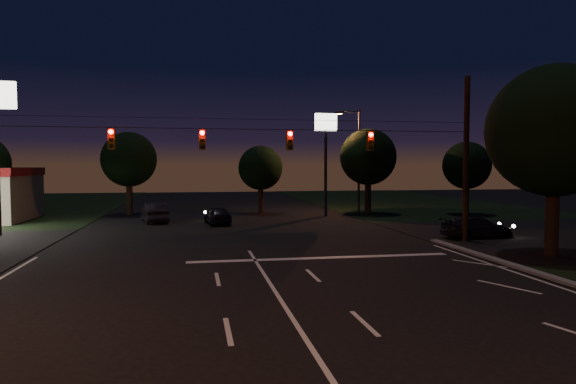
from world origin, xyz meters
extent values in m
plane|color=black|center=(0.00, 0.00, 0.00)|extent=(140.00, 140.00, 0.00)
cube|color=silver|center=(3.00, 11.50, 0.01)|extent=(12.00, 0.50, 0.01)
cylinder|color=black|center=(12.00, 15.00, 0.00)|extent=(0.30, 0.30, 9.00)
cylinder|color=black|center=(0.00, 15.00, 6.00)|extent=(24.00, 0.03, 0.03)
cylinder|color=black|center=(0.00, 15.00, 6.50)|extent=(24.00, 0.02, 0.02)
cube|color=#3F3307|center=(-6.50, 15.00, 5.45)|extent=(0.32, 0.26, 1.00)
sphere|color=#FF0705|center=(-6.50, 14.84, 5.78)|extent=(0.22, 0.22, 0.22)
sphere|color=black|center=(-6.50, 14.84, 5.45)|extent=(0.20, 0.20, 0.20)
sphere|color=black|center=(-6.50, 14.84, 5.12)|extent=(0.20, 0.20, 0.20)
cube|color=#3F3307|center=(-2.20, 15.00, 5.45)|extent=(0.32, 0.26, 1.00)
sphere|color=#FF0705|center=(-2.20, 14.84, 5.78)|extent=(0.22, 0.22, 0.22)
sphere|color=black|center=(-2.20, 14.84, 5.45)|extent=(0.20, 0.20, 0.20)
sphere|color=black|center=(-2.20, 14.84, 5.12)|extent=(0.20, 0.20, 0.20)
cube|color=#3F3307|center=(2.20, 15.00, 5.45)|extent=(0.32, 0.26, 1.00)
sphere|color=#FF0705|center=(2.20, 14.84, 5.78)|extent=(0.22, 0.22, 0.22)
sphere|color=black|center=(2.20, 14.84, 5.45)|extent=(0.20, 0.20, 0.20)
sphere|color=black|center=(2.20, 14.84, 5.12)|extent=(0.20, 0.20, 0.20)
cube|color=#3F3307|center=(6.50, 15.00, 5.45)|extent=(0.32, 0.26, 1.00)
sphere|color=#FF0705|center=(6.50, 14.84, 5.78)|extent=(0.22, 0.22, 0.22)
sphere|color=black|center=(6.50, 14.84, 5.45)|extent=(0.20, 0.20, 0.20)
sphere|color=black|center=(6.50, 14.84, 5.12)|extent=(0.20, 0.20, 0.20)
cylinder|color=black|center=(8.00, 30.00, 3.50)|extent=(0.24, 0.24, 7.00)
cube|color=white|center=(8.00, 30.00, 7.70)|extent=(1.80, 0.30, 1.40)
cylinder|color=black|center=(11.50, 32.00, 4.50)|extent=(0.20, 0.20, 9.00)
cylinder|color=black|center=(10.60, 32.00, 8.80)|extent=(1.80, 0.12, 0.12)
cube|color=black|center=(9.70, 32.00, 8.70)|extent=(0.60, 0.35, 0.22)
cube|color=orange|center=(9.70, 32.00, 8.58)|extent=(0.45, 0.25, 0.04)
cylinder|color=black|center=(13.50, 10.00, 2.00)|extent=(0.60, 0.60, 4.00)
sphere|color=black|center=(13.50, 10.00, 5.76)|extent=(6.00, 6.00, 6.00)
sphere|color=black|center=(14.10, 10.45, 5.58)|extent=(4.50, 4.50, 4.50)
sphere|color=black|center=(12.90, 10.30, 5.62)|extent=(4.20, 4.20, 4.20)
cylinder|color=black|center=(-8.00, 34.00, 1.62)|extent=(0.52, 0.52, 3.25)
sphere|color=black|center=(-8.00, 34.00, 4.68)|extent=(4.60, 4.60, 4.60)
sphere|color=black|center=(-7.54, 34.34, 4.54)|extent=(3.45, 3.45, 3.45)
sphere|color=black|center=(-8.46, 34.23, 4.58)|extent=(3.22, 3.22, 3.22)
cylinder|color=black|center=(3.00, 33.00, 1.38)|extent=(0.47, 0.47, 2.75)
sphere|color=black|center=(3.00, 33.00, 3.96)|extent=(3.80, 3.80, 3.80)
sphere|color=black|center=(3.38, 33.28, 3.85)|extent=(2.85, 2.85, 2.85)
sphere|color=black|center=(2.62, 33.19, 3.87)|extent=(2.66, 2.66, 2.66)
cylinder|color=black|center=(12.00, 31.00, 1.70)|extent=(0.53, 0.53, 3.40)
sphere|color=black|center=(12.00, 31.00, 4.90)|extent=(4.80, 4.80, 4.80)
sphere|color=black|center=(12.48, 31.36, 4.75)|extent=(3.60, 3.60, 3.60)
sphere|color=black|center=(11.52, 31.24, 4.79)|extent=(3.36, 3.36, 3.36)
cylinder|color=black|center=(20.00, 29.00, 1.45)|extent=(0.48, 0.48, 2.90)
sphere|color=black|center=(20.00, 29.00, 4.18)|extent=(4.00, 4.00, 4.00)
sphere|color=black|center=(20.40, 29.30, 4.06)|extent=(3.00, 3.00, 3.00)
sphere|color=black|center=(19.60, 29.20, 4.09)|extent=(2.80, 2.80, 2.80)
imported|color=black|center=(-1.00, 25.74, 0.65)|extent=(1.98, 3.95, 1.29)
imported|color=black|center=(-5.49, 27.83, 0.72)|extent=(2.33, 4.55, 1.43)
imported|color=black|center=(13.31, 15.95, 0.62)|extent=(4.43, 2.19, 1.24)
camera|label=1|loc=(-2.60, -10.81, 4.19)|focal=32.00mm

